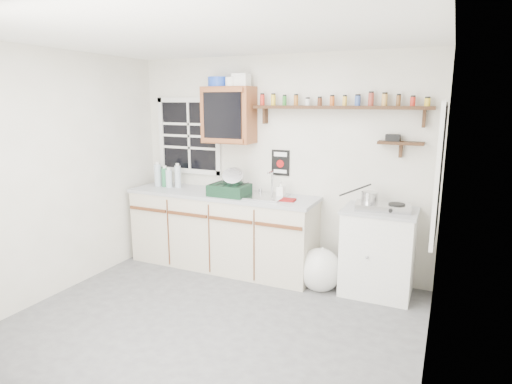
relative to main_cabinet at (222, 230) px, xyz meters
The scene contains 18 objects.
room 1.63m from the main_cabinet, 65.77° to the right, with size 3.64×3.24×2.54m.
main_cabinet is the anchor object (origin of this frame).
right_cabinet 1.84m from the main_cabinet, ahead, with size 0.73×0.57×0.91m.
sink 0.71m from the main_cabinet, ahead, with size 0.52×0.44×0.29m.
upper_cabinet 1.37m from the main_cabinet, 76.32° to the left, with size 0.60×0.32×0.65m.
upper_cabinet_clutter 1.75m from the main_cabinet, 81.58° to the left, with size 0.51×0.24×0.14m.
spice_shelf 1.98m from the main_cabinet, ahead, with size 1.91×0.18×0.35m.
secondary_shelf 2.25m from the main_cabinet, ahead, with size 0.45×0.16×0.24m.
warning_sign 1.08m from the main_cabinet, 24.36° to the left, with size 0.22×0.02×0.30m.
window_back 1.28m from the main_cabinet, 155.10° to the left, with size 0.93×0.03×0.98m.
window_right 2.68m from the main_cabinet, 17.55° to the right, with size 0.03×0.78×1.08m.
water_bottles 1.01m from the main_cabinet, behind, with size 0.38×0.12×0.31m.
dish_rack 0.60m from the main_cabinet, 26.86° to the right, with size 0.44×0.34×0.33m.
soap_bottle 0.92m from the main_cabinet, ahead, with size 0.08×0.09×0.19m, color silver.
rag 0.99m from the main_cabinet, ahead, with size 0.15×0.13×0.02m, color maroon.
hotplate 1.92m from the main_cabinet, ahead, with size 0.57×0.36×0.08m.
saucepan 1.81m from the main_cabinet, ahead, with size 0.42×0.18×0.18m.
trash_bag 1.30m from the main_cabinet, ahead, with size 0.44×0.40×0.50m.
Camera 1 is at (1.85, -3.03, 1.99)m, focal length 30.00 mm.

